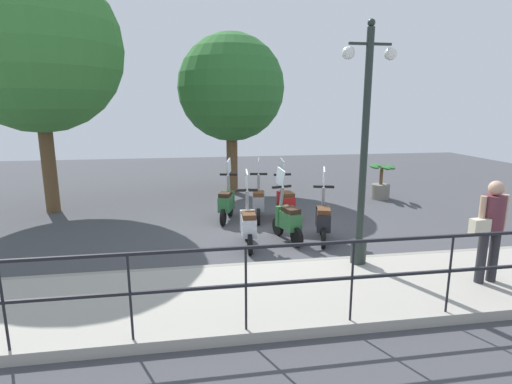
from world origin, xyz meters
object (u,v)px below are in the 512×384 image
at_px(tree_distant, 231,88).
at_px(scooter_near_2, 248,224).
at_px(lamp_post_near, 363,163).
at_px(scooter_near_1, 287,219).
at_px(tree_large, 36,48).
at_px(scooter_far_2, 227,202).
at_px(scooter_near_0, 323,219).
at_px(scooter_far_1, 258,201).
at_px(scooter_far_0, 285,202).
at_px(potted_palm, 381,184).
at_px(pedestrian_with_bag, 491,224).

height_order(tree_distant, scooter_near_2, tree_distant).
height_order(lamp_post_near, scooter_near_1, lamp_post_near).
distance_m(tree_large, scooter_far_2, 6.16).
bearing_deg(scooter_near_0, tree_large, 77.62).
distance_m(tree_large, scooter_far_1, 6.79).
height_order(scooter_near_0, scooter_far_2, same).
relative_size(lamp_post_near, scooter_far_0, 2.59).
bearing_deg(scooter_near_1, scooter_far_2, 17.98).
bearing_deg(tree_large, scooter_far_1, -107.67).
bearing_deg(potted_palm, scooter_near_0, 139.50).
xyz_separation_m(lamp_post_near, scooter_near_0, (1.58, 0.11, -1.42)).
height_order(pedestrian_with_bag, scooter_far_1, pedestrian_with_bag).
bearing_deg(scooter_far_2, scooter_near_1, -129.18).
xyz_separation_m(lamp_post_near, scooter_far_2, (3.46, 1.98, -1.42)).
relative_size(scooter_far_0, scooter_far_1, 1.00).
relative_size(scooter_near_2, scooter_far_1, 1.00).
relative_size(potted_palm, scooter_near_2, 0.69).
bearing_deg(scooter_far_0, scooter_near_2, 141.32).
bearing_deg(scooter_far_0, pedestrian_with_bag, -157.86).
height_order(lamp_post_near, pedestrian_with_bag, lamp_post_near).
relative_size(pedestrian_with_bag, scooter_far_2, 1.03).
bearing_deg(potted_palm, scooter_near_1, 132.15).
xyz_separation_m(lamp_post_near, scooter_far_0, (3.22, 0.54, -1.42)).
xyz_separation_m(potted_palm, scooter_far_0, (-1.94, 3.49, 0.04)).
distance_m(tree_distant, scooter_far_2, 4.47).
relative_size(scooter_far_1, scooter_far_2, 1.00).
xyz_separation_m(scooter_near_2, scooter_far_0, (1.74, -1.18, 0.00)).
bearing_deg(tree_large, tree_distant, -71.43).
distance_m(scooter_near_1, scooter_far_2, 2.07).
xyz_separation_m(pedestrian_with_bag, scooter_near_0, (2.63, 1.72, -0.60)).
bearing_deg(scooter_far_2, pedestrian_with_bag, -123.88).
distance_m(potted_palm, scooter_far_1, 4.49).
bearing_deg(scooter_near_0, pedestrian_with_bag, -130.50).
bearing_deg(tree_large, scooter_far_2, -109.93).
height_order(scooter_far_0, scooter_far_2, same).
xyz_separation_m(pedestrian_with_bag, scooter_near_1, (2.78, 2.46, -0.60)).
xyz_separation_m(lamp_post_near, scooter_far_1, (3.40, 1.18, -1.42)).
height_order(lamp_post_near, scooter_near_2, lamp_post_near).
bearing_deg(scooter_far_0, tree_distant, 10.33).
distance_m(tree_distant, scooter_near_2, 6.08).
xyz_separation_m(potted_palm, scooter_far_1, (-1.76, 4.13, 0.04)).
bearing_deg(scooter_far_1, scooter_near_0, -139.58).
height_order(pedestrian_with_bag, scooter_far_2, pedestrian_with_bag).
bearing_deg(scooter_near_1, scooter_far_0, -27.02).
height_order(tree_distant, scooter_far_0, tree_distant).
relative_size(tree_distant, scooter_near_0, 3.29).
height_order(tree_distant, scooter_far_1, tree_distant).
height_order(pedestrian_with_bag, potted_palm, pedestrian_with_bag).
bearing_deg(scooter_far_2, tree_distant, 9.31).
bearing_deg(lamp_post_near, scooter_near_2, 49.24).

